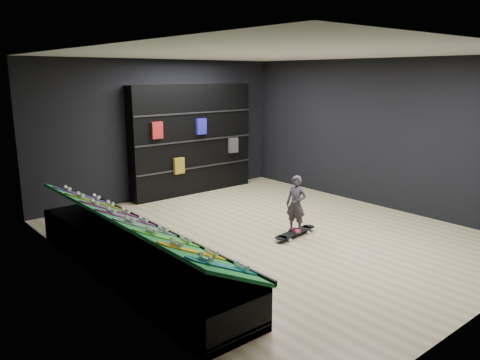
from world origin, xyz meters
TOP-DOWN VIEW (x-y plane):
  - floor at (0.00, 0.00)m, footprint 6.00×7.00m
  - ceiling at (0.00, 0.00)m, footprint 6.00×7.00m
  - wall_back at (0.00, 3.50)m, footprint 6.00×0.02m
  - wall_left at (-3.00, 0.00)m, footprint 0.02×7.00m
  - wall_right at (3.00, 0.00)m, footprint 0.02×7.00m
  - display_rack at (-2.55, 0.00)m, footprint 0.90×4.50m
  - turf_ramp at (-2.50, 0.00)m, footprint 0.92×4.50m
  - back_shelving at (0.69, 3.32)m, footprint 3.08×0.36m
  - floor_skateboard at (0.27, -0.33)m, footprint 1.00×0.35m
  - child at (0.27, -0.33)m, footprint 0.21×0.25m
  - display_board_0 at (-2.49, -1.90)m, footprint 0.93×0.22m
  - display_board_1 at (-2.49, -1.36)m, footprint 0.93×0.22m
  - display_board_2 at (-2.49, -0.81)m, footprint 0.93×0.22m
  - display_board_3 at (-2.49, -0.27)m, footprint 0.93×0.22m
  - display_board_4 at (-2.49, 0.27)m, footprint 0.93×0.22m
  - display_board_5 at (-2.49, 0.81)m, footprint 0.93×0.22m
  - display_board_6 at (-2.49, 1.36)m, footprint 0.93×0.22m
  - display_board_7 at (-2.49, 1.90)m, footprint 0.93×0.22m

SIDE VIEW (x-z plane):
  - floor at x=0.00m, z-range -0.01..0.01m
  - floor_skateboard at x=0.27m, z-range 0.00..0.09m
  - display_rack at x=-2.55m, z-range 0.00..0.50m
  - child at x=0.27m, z-range 0.09..0.67m
  - turf_ramp at x=-2.50m, z-range 0.48..0.94m
  - display_board_0 at x=-2.49m, z-range 0.49..0.99m
  - display_board_1 at x=-2.49m, z-range 0.49..0.99m
  - display_board_2 at x=-2.49m, z-range 0.49..0.99m
  - display_board_3 at x=-2.49m, z-range 0.49..0.99m
  - display_board_4 at x=-2.49m, z-range 0.49..0.99m
  - display_board_5 at x=-2.49m, z-range 0.49..0.99m
  - display_board_6 at x=-2.49m, z-range 0.49..0.99m
  - display_board_7 at x=-2.49m, z-range 0.49..0.99m
  - back_shelving at x=0.69m, z-range 0.00..2.46m
  - wall_back at x=0.00m, z-range 0.00..3.00m
  - wall_left at x=-3.00m, z-range 0.00..3.00m
  - wall_right at x=3.00m, z-range 0.00..3.00m
  - ceiling at x=0.00m, z-range 3.00..3.00m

